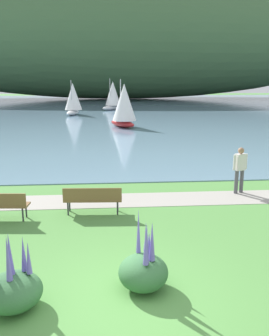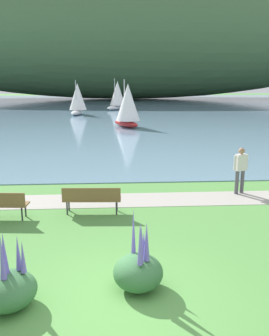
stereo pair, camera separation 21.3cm
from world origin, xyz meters
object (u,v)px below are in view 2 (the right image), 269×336
sailboat_nearest_to_shore (117,95)px  sailboat_mid_bay (78,99)px  park_bench_near_camera (92,198)px  person_at_shoreline (240,168)px  sailboat_toward_hillside (128,105)px

sailboat_nearest_to_shore → sailboat_mid_bay: bearing=-124.7°
park_bench_near_camera → sailboat_nearest_to_shore: size_ratio=0.44×
park_bench_near_camera → sailboat_mid_bay: (-3.32, 32.08, 1.37)m
park_bench_near_camera → person_at_shoreline: (5.28, 1.72, 0.46)m
sailboat_nearest_to_shore → person_at_shoreline: bearing=-84.0°
park_bench_near_camera → person_at_shoreline: person_at_shoreline is taller
park_bench_near_camera → sailboat_toward_hillside: 20.59m
sailboat_toward_hillside → park_bench_near_camera: bearing=-95.5°
sailboat_mid_bay → sailboat_nearest_to_shore: bearing=55.3°
person_at_shoreline → sailboat_toward_hillside: (-3.30, 18.72, 0.96)m
person_at_shoreline → sailboat_toward_hillside: 19.04m
sailboat_mid_bay → sailboat_toward_hillside: sailboat_toward_hillside is taller
sailboat_nearest_to_shore → sailboat_toward_hillside: (0.62, -18.39, -0.04)m
person_at_shoreline → sailboat_mid_bay: (-8.60, 30.36, 0.92)m
sailboat_nearest_to_shore → sailboat_toward_hillside: bearing=-88.1°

